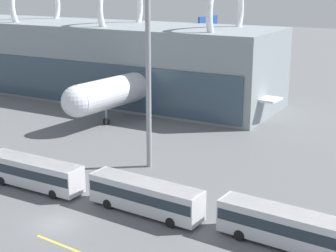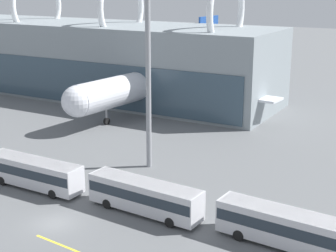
{
  "view_description": "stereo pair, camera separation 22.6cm",
  "coord_description": "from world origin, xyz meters",
  "px_view_note": "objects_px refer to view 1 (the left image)",
  "views": [
    {
      "loc": [
        30.63,
        -32.95,
        21.84
      ],
      "look_at": [
        -0.3,
        21.95,
        4.0
      ],
      "focal_mm": 55.0,
      "sensor_mm": 36.0,
      "label": 1
    },
    {
      "loc": [
        30.82,
        -32.84,
        21.84
      ],
      "look_at": [
        -0.3,
        21.95,
        4.0
      ],
      "focal_mm": 55.0,
      "sensor_mm": 36.0,
      "label": 2
    }
  ],
  "objects_px": {
    "shuttle_bus_4": "(286,226)",
    "floodlight_mast": "(148,14)",
    "airliner_at_gate_near": "(160,80)",
    "shuttle_bus_3": "(145,195)",
    "shuttle_bus_2": "(34,172)"
  },
  "relations": [
    {
      "from": "airliner_at_gate_near",
      "to": "shuttle_bus_3",
      "type": "distance_m",
      "value": 43.71
    },
    {
      "from": "airliner_at_gate_near",
      "to": "shuttle_bus_3",
      "type": "height_order",
      "value": "airliner_at_gate_near"
    },
    {
      "from": "shuttle_bus_2",
      "to": "shuttle_bus_3",
      "type": "relative_size",
      "value": 0.99
    },
    {
      "from": "airliner_at_gate_near",
      "to": "floodlight_mast",
      "type": "relative_size",
      "value": 1.44
    },
    {
      "from": "shuttle_bus_2",
      "to": "shuttle_bus_4",
      "type": "xyz_separation_m",
      "value": [
        27.67,
        0.89,
        0.0
      ]
    },
    {
      "from": "shuttle_bus_3",
      "to": "floodlight_mast",
      "type": "relative_size",
      "value": 0.39
    },
    {
      "from": "airliner_at_gate_near",
      "to": "shuttle_bus_2",
      "type": "distance_m",
      "value": 39.64
    },
    {
      "from": "shuttle_bus_3",
      "to": "floodlight_mast",
      "type": "xyz_separation_m",
      "value": [
        -6.51,
        11.39,
        16.31
      ]
    },
    {
      "from": "shuttle_bus_4",
      "to": "shuttle_bus_3",
      "type": "bearing_deg",
      "value": -174.62
    },
    {
      "from": "shuttle_bus_4",
      "to": "floodlight_mast",
      "type": "relative_size",
      "value": 0.39
    },
    {
      "from": "shuttle_bus_3",
      "to": "shuttle_bus_4",
      "type": "relative_size",
      "value": 1.0
    },
    {
      "from": "shuttle_bus_2",
      "to": "shuttle_bus_4",
      "type": "distance_m",
      "value": 27.68
    },
    {
      "from": "airliner_at_gate_near",
      "to": "shuttle_bus_3",
      "type": "relative_size",
      "value": 3.68
    },
    {
      "from": "shuttle_bus_4",
      "to": "floodlight_mast",
      "type": "height_order",
      "value": "floodlight_mast"
    },
    {
      "from": "shuttle_bus_2",
      "to": "shuttle_bus_3",
      "type": "height_order",
      "value": "same"
    }
  ]
}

